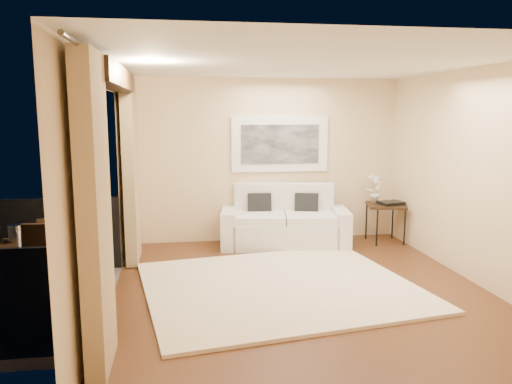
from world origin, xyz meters
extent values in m
plane|color=#59311A|center=(0.00, 0.00, 0.00)|extent=(5.00, 5.00, 0.00)
plane|color=white|center=(0.00, 0.00, 2.70)|extent=(5.00, 5.00, 0.00)
plane|color=beige|center=(0.00, 2.50, 1.35)|extent=(4.50, 0.00, 4.50)
plane|color=beige|center=(0.00, -2.50, 1.35)|extent=(4.50, 0.00, 4.50)
plane|color=beige|center=(2.25, 0.00, 1.35)|extent=(0.00, 5.00, 5.00)
plane|color=beige|center=(-2.25, 1.85, 1.35)|extent=(0.00, 2.70, 2.70)
plane|color=beige|center=(-2.25, -1.85, 1.35)|extent=(0.00, 2.70, 2.70)
plane|color=beige|center=(-2.25, 0.00, 2.55)|extent=(0.00, 2.40, 2.40)
cube|color=black|center=(-2.13, 0.00, 2.52)|extent=(0.28, 2.40, 0.22)
cube|color=#605B56|center=(-3.15, 0.00, -0.06)|extent=(1.80, 2.60, 0.12)
cube|color=black|center=(-3.15, 1.27, 0.50)|extent=(1.80, 0.06, 1.00)
cube|color=tan|center=(-2.11, 1.55, 1.32)|extent=(0.16, 0.75, 2.62)
cube|color=tan|center=(-2.11, -1.55, 1.32)|extent=(0.16, 0.75, 2.62)
cylinder|color=#4C473F|center=(-2.11, 0.00, 2.63)|extent=(0.04, 4.80, 0.04)
cube|color=white|center=(0.23, 2.47, 1.62)|extent=(1.62, 0.05, 0.92)
cube|color=black|center=(0.23, 2.44, 1.62)|extent=(1.30, 0.02, 0.64)
cube|color=#FFEBCD|center=(-0.24, 0.12, 0.02)|extent=(3.61, 3.26, 0.04)
cube|color=white|center=(0.23, 2.02, 0.20)|extent=(1.75, 1.10, 0.41)
cube|color=white|center=(0.28, 2.35, 0.58)|extent=(1.65, 0.45, 0.79)
cube|color=white|center=(-0.66, 2.15, 0.30)|extent=(0.35, 0.89, 0.60)
cube|color=white|center=(1.12, 1.89, 0.30)|extent=(0.35, 0.89, 0.60)
cube|color=white|center=(-0.16, 2.05, 0.47)|extent=(0.88, 0.88, 0.14)
cube|color=white|center=(0.62, 1.93, 0.47)|extent=(0.88, 0.88, 0.14)
cube|color=black|center=(-0.14, 2.27, 0.64)|extent=(0.40, 0.20, 0.40)
cube|color=black|center=(0.62, 2.16, 0.64)|extent=(0.42, 0.27, 0.40)
cube|color=black|center=(1.93, 2.00, 0.62)|extent=(0.70, 0.70, 0.04)
cylinder|color=black|center=(1.69, 1.76, 0.30)|extent=(0.03, 0.03, 0.60)
cylinder|color=black|center=(2.17, 1.76, 0.30)|extent=(0.03, 0.03, 0.60)
cylinder|color=black|center=(1.69, 2.24, 0.30)|extent=(0.03, 0.03, 0.60)
cylinder|color=black|center=(2.17, 2.24, 0.30)|extent=(0.03, 0.03, 0.60)
cube|color=black|center=(2.00, 1.96, 0.67)|extent=(0.43, 0.36, 0.05)
imported|color=white|center=(1.79, 2.16, 0.90)|extent=(0.33, 0.28, 0.52)
cube|color=black|center=(-3.18, 0.19, 0.65)|extent=(0.65, 0.65, 0.04)
cylinder|color=black|center=(-3.41, -0.04, 0.31)|extent=(0.04, 0.04, 0.63)
cylinder|color=black|center=(-2.95, -0.04, 0.31)|extent=(0.04, 0.04, 0.63)
cylinder|color=black|center=(-3.41, 0.42, 0.31)|extent=(0.04, 0.04, 0.63)
cylinder|color=black|center=(-2.95, 0.42, 0.31)|extent=(0.04, 0.04, 0.63)
cube|color=black|center=(-2.96, 0.59, 0.42)|extent=(0.49, 0.49, 0.05)
cube|color=black|center=(-2.91, 0.42, 0.65)|extent=(0.39, 0.16, 0.51)
cylinder|color=black|center=(-2.85, 0.79, 0.20)|extent=(0.03, 0.03, 0.40)
cylinder|color=black|center=(-3.16, 0.69, 0.20)|extent=(0.03, 0.03, 0.40)
cylinder|color=black|center=(-2.76, 0.48, 0.20)|extent=(0.03, 0.03, 0.40)
cylinder|color=black|center=(-3.06, 0.39, 0.20)|extent=(0.03, 0.03, 0.40)
cube|color=black|center=(-2.74, -0.89, 0.50)|extent=(0.50, 0.50, 0.06)
cube|color=black|center=(-2.72, -0.68, 0.77)|extent=(0.47, 0.09, 0.61)
cylinder|color=black|center=(-2.94, -1.06, 0.24)|extent=(0.03, 0.03, 0.48)
cylinder|color=black|center=(-2.57, -1.09, 0.24)|extent=(0.03, 0.03, 0.48)
cylinder|color=black|center=(-2.91, -0.69, 0.24)|extent=(0.03, 0.03, 0.48)
cylinder|color=black|center=(-2.54, -0.72, 0.24)|extent=(0.03, 0.03, 0.48)
cylinder|color=silver|center=(-3.29, 0.25, 0.78)|extent=(0.18, 0.18, 0.20)
cylinder|color=red|center=(-3.11, 0.35, 0.71)|extent=(0.06, 0.06, 0.07)
cylinder|color=silver|center=(-3.19, -0.02, 0.77)|extent=(0.04, 0.04, 0.18)
cylinder|color=silver|center=(-3.02, 0.13, 0.74)|extent=(0.06, 0.06, 0.12)
cylinder|color=white|center=(-3.06, 0.24, 0.74)|extent=(0.06, 0.06, 0.12)
camera|label=1|loc=(-1.41, -5.67, 2.16)|focal=35.00mm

